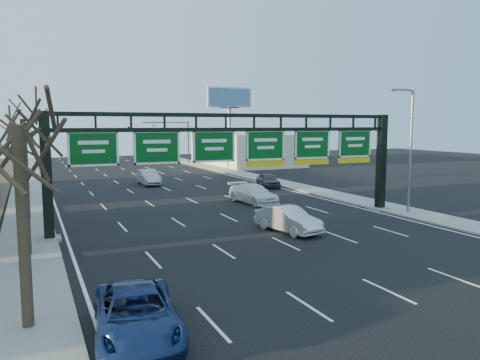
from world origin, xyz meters
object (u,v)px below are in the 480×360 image
car_blue_suv (137,314)px  car_silver_sedan (288,219)px  sign_gantry (242,153)px  car_white_wagon (253,194)px

car_blue_suv → car_silver_sedan: (11.36, 10.42, 0.03)m
sign_gantry → car_blue_suv: 17.59m
car_blue_suv → car_silver_sedan: size_ratio=1.14×
sign_gantry → car_white_wagon: 8.84m
sign_gantry → car_white_wagon: (4.13, 6.81, -3.85)m
car_blue_suv → sign_gantry: bearing=61.3°
car_blue_suv → car_silver_sedan: bearing=49.3°
car_silver_sedan → car_white_wagon: bearing=63.6°
car_blue_suv → car_white_wagon: size_ratio=0.99×
car_silver_sedan → car_blue_suv: bearing=-149.1°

